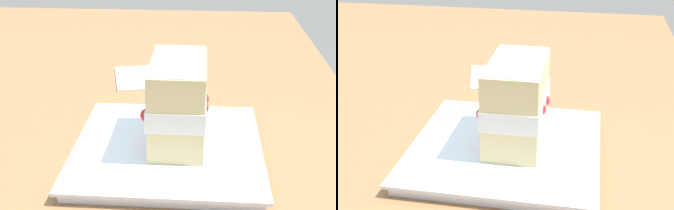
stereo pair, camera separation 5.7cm
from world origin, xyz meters
TOP-DOWN VIEW (x-y plane):
  - patio_table at (0.00, 0.00)m, footprint 1.37×1.05m
  - dessert_plate at (-0.12, -0.24)m, footprint 0.23×0.23m
  - cake_slice at (-0.11, -0.25)m, footprint 0.12×0.08m
  - paper_napkin at (0.14, -0.16)m, footprint 0.13×0.10m

SIDE VIEW (x-z plane):
  - patio_table at x=0.00m, z-range 0.28..1.04m
  - paper_napkin at x=0.14m, z-range 0.76..0.76m
  - dessert_plate at x=-0.12m, z-range 0.76..0.77m
  - cake_slice at x=-0.11m, z-range 0.77..0.88m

